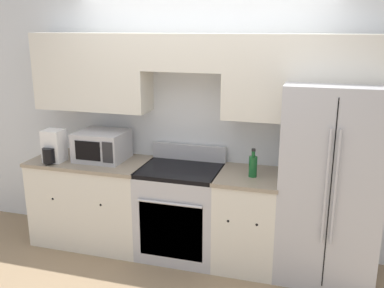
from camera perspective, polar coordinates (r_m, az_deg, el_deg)
name	(u,v)px	position (r m, az deg, el deg)	size (l,w,h in m)	color
ground_plane	(183,270)	(4.18, -1.25, -16.48)	(12.00, 12.00, 0.00)	#937A5B
wall_back	(201,104)	(4.17, 1.17, 5.40)	(8.00, 0.39, 2.60)	silver
lower_cabinets_left	(93,200)	(4.62, -13.09, -7.35)	(1.19, 0.64, 0.90)	silver
lower_cabinets_right	(248,220)	(4.12, 7.42, -9.97)	(0.58, 0.64, 0.90)	silver
oven_range	(181,211)	(4.25, -1.51, -8.92)	(0.77, 0.65, 1.06)	#B7B7BC
refrigerator	(329,182)	(3.98, 17.81, -4.84)	(0.84, 0.78, 1.76)	#B7B7BC
microwave	(102,146)	(4.41, -11.91, -0.20)	(0.48, 0.43, 0.29)	#B7B7BC
bottle	(253,166)	(3.88, 8.13, -2.88)	(0.07, 0.07, 0.26)	#195928
coffee_maker	(53,147)	(4.46, -18.01, -0.42)	(0.19, 0.25, 0.32)	white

